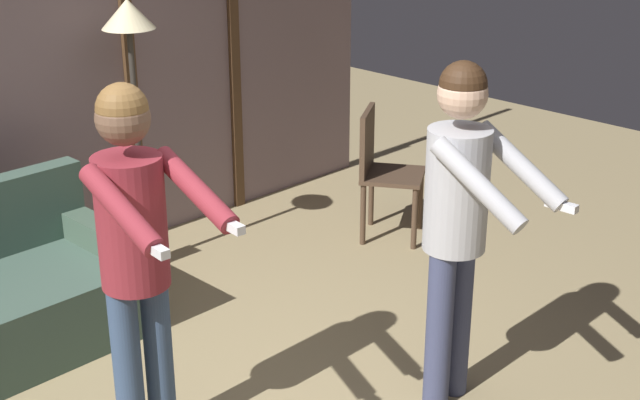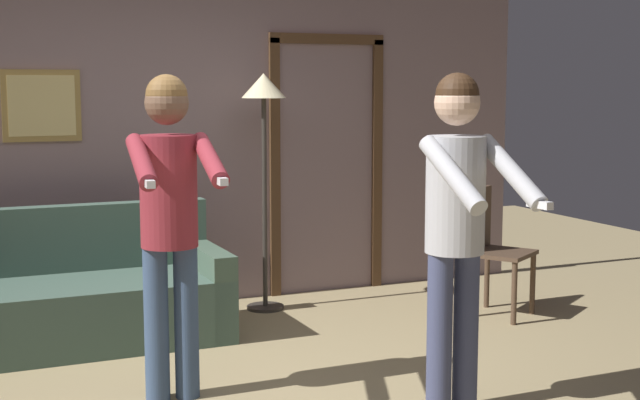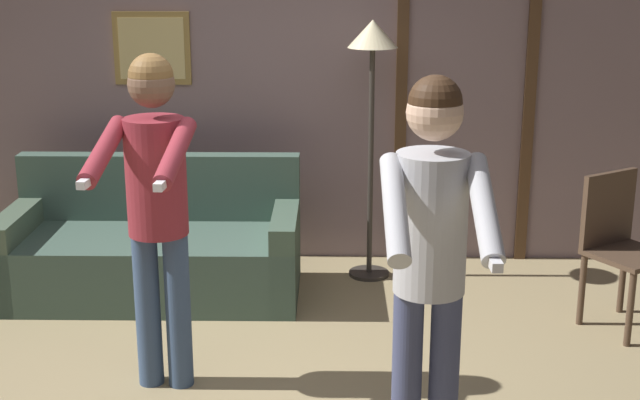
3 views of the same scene
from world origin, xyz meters
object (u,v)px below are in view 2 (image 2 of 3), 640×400
couch (77,301)px  person_standing_left (170,205)px  person_standing_right (457,210)px  dining_chair_distant (490,243)px  torchiere_lamp (264,114)px

couch → person_standing_left: 1.54m
person_standing_right → dining_chair_distant: bearing=51.2°
couch → torchiere_lamp: (1.43, 0.36, 1.19)m
couch → torchiere_lamp: bearing=14.0°
torchiere_lamp → person_standing_right: 2.44m
couch → person_standing_right: 2.71m
person_standing_right → dining_chair_distant: size_ratio=1.87×
torchiere_lamp → person_standing_left: bearing=-124.0°
person_standing_right → dining_chair_distant: person_standing_right is taller
person_standing_right → dining_chair_distant: 2.13m
person_standing_left → person_standing_right: person_standing_right is taller
dining_chair_distant → torchiere_lamp: bearing=151.5°
person_standing_left → dining_chair_distant: (2.58, 0.86, -0.53)m
couch → torchiere_lamp: torchiere_lamp is taller
torchiere_lamp → couch: bearing=-166.0°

